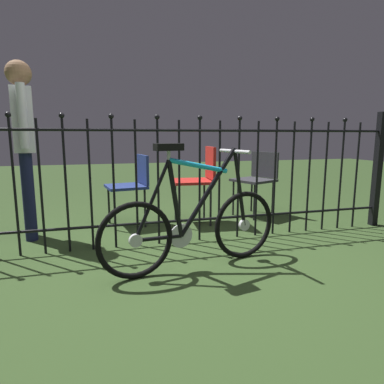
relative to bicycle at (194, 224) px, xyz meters
name	(u,v)px	position (x,y,z in m)	size (l,w,h in m)	color
ground_plane	(203,265)	(0.08, 0.02, -0.34)	(20.00, 20.00, 0.00)	#2C411E
iron_fence	(177,177)	(0.02, 0.63, 0.28)	(4.48, 0.07, 1.25)	black
bicycle	(194,224)	(0.00, 0.00, 0.00)	(1.45, 0.43, 0.94)	black
chair_navy	(132,182)	(-0.32, 1.39, 0.15)	(0.47, 0.47, 0.79)	black
chair_red	(200,176)	(0.43, 1.27, 0.20)	(0.48, 0.48, 0.87)	black
chair_charcoal	(258,176)	(1.25, 1.45, 0.16)	(0.57, 0.57, 0.79)	black
person_visitor	(23,135)	(-1.34, 1.14, 0.66)	(0.24, 0.47, 1.67)	#191E3F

